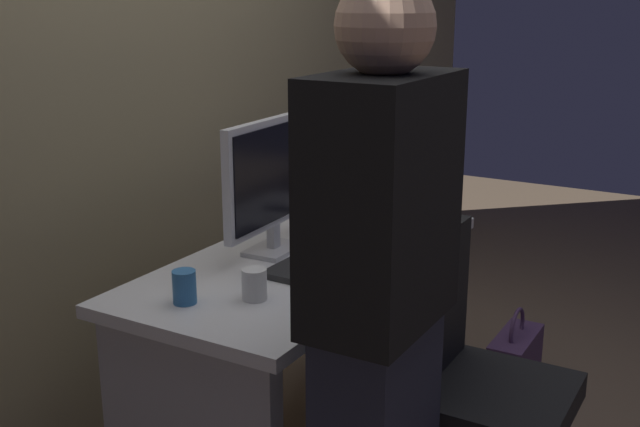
{
  "coord_description": "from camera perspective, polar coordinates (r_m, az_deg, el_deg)",
  "views": [
    {
      "loc": [
        -2.12,
        -1.28,
        1.6
      ],
      "look_at": [
        0.0,
        -0.05,
        0.9
      ],
      "focal_mm": 43.76,
      "sensor_mm": 36.0,
      "label": 1
    }
  ],
  "objects": [
    {
      "name": "monitor",
      "position": [
        2.58,
        -3.45,
        2.61
      ],
      "size": [
        0.54,
        0.15,
        0.46
      ],
      "color": "silver",
      "rests_on": "desk"
    },
    {
      "name": "cup_near_keyboard",
      "position": [
        2.24,
        -4.82,
        -5.16
      ],
      "size": [
        0.07,
        0.07,
        0.09
      ],
      "primitive_type": "cylinder",
      "color": "white",
      "rests_on": "desk"
    },
    {
      "name": "desk",
      "position": [
        2.7,
        -0.93,
        -7.72
      ],
      "size": [
        1.41,
        0.67,
        0.75
      ],
      "color": "white",
      "rests_on": "ground"
    },
    {
      "name": "handbag",
      "position": [
        3.34,
        14.02,
        -10.58
      ],
      "size": [
        0.34,
        0.14,
        0.38
      ],
      "color": "#4C3356",
      "rests_on": "ground"
    },
    {
      "name": "wall_back",
      "position": [
        2.95,
        -14.22,
        13.5
      ],
      "size": [
        6.4,
        0.1,
        3.0
      ],
      "primitive_type": "cube",
      "color": "#8C7F5B",
      "rests_on": "ground"
    },
    {
      "name": "cup_by_monitor",
      "position": [
        2.24,
        -9.89,
        -5.31
      ],
      "size": [
        0.07,
        0.07,
        0.1
      ],
      "primitive_type": "cylinder",
      "color": "#3372B2",
      "rests_on": "desk"
    },
    {
      "name": "keyboard",
      "position": [
        2.54,
        -0.46,
        -3.35
      ],
      "size": [
        0.43,
        0.14,
        0.02
      ],
      "primitive_type": "cube",
      "rotation": [
        0.0,
        0.0,
        -0.02
      ],
      "color": "#262626",
      "rests_on": "desk"
    },
    {
      "name": "cell_phone",
      "position": [
        2.93,
        5.99,
        -0.93
      ],
      "size": [
        0.07,
        0.14,
        0.01
      ],
      "primitive_type": "cube",
      "rotation": [
        0.0,
        0.0,
        -0.01
      ],
      "color": "black",
      "rests_on": "desk"
    },
    {
      "name": "person_at_desk",
      "position": [
        1.87,
        4.31,
        -8.13
      ],
      "size": [
        0.4,
        0.24,
        1.64
      ],
      "color": "#262838",
      "rests_on": "ground"
    },
    {
      "name": "office_chair",
      "position": [
        2.41,
        11.16,
        -13.44
      ],
      "size": [
        0.52,
        0.52,
        0.94
      ],
      "color": "black",
      "rests_on": "ground"
    },
    {
      "name": "book_stack",
      "position": [
        3.06,
        0.78,
        0.45
      ],
      "size": [
        0.22,
        0.17,
        0.07
      ],
      "color": "#594C72",
      "rests_on": "desk"
    },
    {
      "name": "mouse",
      "position": [
        2.81,
        3.03,
        -1.32
      ],
      "size": [
        0.06,
        0.1,
        0.03
      ],
      "primitive_type": "ellipsoid",
      "color": "white",
      "rests_on": "desk"
    }
  ]
}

